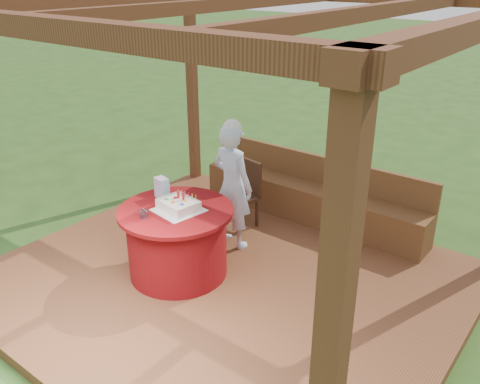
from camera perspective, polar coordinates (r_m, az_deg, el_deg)
name	(u,v)px	position (r m, az deg, el deg)	size (l,w,h in m)	color
ground	(225,287)	(5.41, -1.65, -10.59)	(60.00, 60.00, 0.00)	#264A18
deck	(225,282)	(5.37, -1.66, -10.07)	(4.50, 4.00, 0.12)	brown
pergola	(222,51)	(4.50, -2.02, 15.53)	(4.50, 4.00, 2.72)	brown
bench	(311,199)	(6.46, 8.00, -0.80)	(3.00, 0.42, 0.80)	brown
table	(177,241)	(5.26, -7.06, -5.49)	(1.16, 1.16, 0.74)	maroon
chair	(244,191)	(6.18, 0.40, 0.09)	(0.44, 0.44, 0.83)	#361D11
elderly_woman	(232,184)	(5.62, -0.86, 0.87)	(0.55, 0.38, 1.48)	#A1C2EF
birthday_cake	(178,205)	(5.05, -6.94, -1.48)	(0.48, 0.48, 0.19)	white
gift_bag	(162,188)	(5.33, -8.76, 0.45)	(0.15, 0.10, 0.22)	#F29CD1
drinking_glass	(143,214)	(4.95, -10.79, -2.49)	(0.09, 0.09, 0.08)	silver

